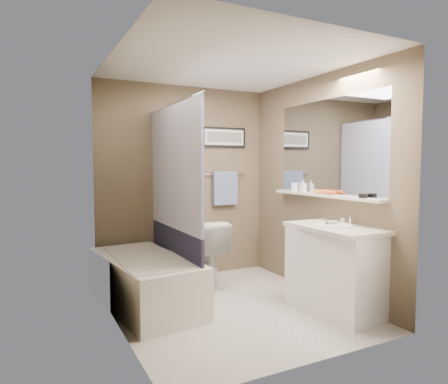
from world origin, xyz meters
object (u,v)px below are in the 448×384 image
hair_brush_front (328,192)px  soap_bottle (303,186)px  toilet (201,252)px  vanity (335,271)px  glass_jar (295,187)px  hair_brush_back (322,192)px  bathtub (145,282)px  candle_bowl_near (363,196)px

hair_brush_front → soap_bottle: 0.42m
toilet → vanity: (0.80, -1.40, 0.01)m
toilet → glass_jar: size_ratio=7.76×
hair_brush_front → hair_brush_back: (0.00, 0.09, 0.00)m
bathtub → vanity: (1.60, -0.98, 0.15)m
hair_brush_front → bathtub: bearing=160.0°
soap_bottle → hair_brush_back: bearing=-90.0°
hair_brush_front → glass_jar: glass_jar is taller
toilet → glass_jar: (0.99, -0.49, 0.78)m
toilet → hair_brush_back: hair_brush_back is taller
hair_brush_front → hair_brush_back: same height
candle_bowl_near → vanity: bearing=139.8°
hair_brush_front → glass_jar: (0.00, 0.57, 0.03)m
bathtub → soap_bottle: 2.03m
bathtub → hair_brush_front: size_ratio=6.82×
candle_bowl_near → glass_jar: bearing=90.0°
bathtub → glass_jar: glass_jar is taller
candle_bowl_near → hair_brush_back: size_ratio=0.41×
toilet → candle_bowl_near: size_ratio=8.63×
hair_brush_front → toilet: bearing=132.9°
bathtub → glass_jar: bearing=-9.3°
toilet → soap_bottle: (0.99, -0.64, 0.80)m
soap_bottle → glass_jar: bearing=90.0°
hair_brush_back → hair_brush_front: bearing=-90.0°
vanity → soap_bottle: (0.19, 0.75, 0.78)m
soap_bottle → vanity: bearing=-103.8°
hair_brush_front → glass_jar: size_ratio=2.20×
bathtub → hair_brush_back: (1.79, -0.56, 0.89)m
bathtub → vanity: 1.88m
toilet → glass_jar: bearing=154.0°
vanity → hair_brush_back: bearing=61.5°
bathtub → hair_brush_back: 2.07m
candle_bowl_near → soap_bottle: size_ratio=0.65×
glass_jar → candle_bowl_near: bearing=-90.0°
glass_jar → hair_brush_back: bearing=-90.0°
hair_brush_back → soap_bottle: (0.00, 0.33, 0.05)m
vanity → candle_bowl_near: (0.19, -0.16, 0.73)m
bathtub → vanity: vanity is taller
vanity → soap_bottle: size_ratio=6.50×
bathtub → glass_jar: (1.79, -0.08, 0.92)m
hair_brush_back → soap_bottle: bearing=90.0°
toilet → hair_brush_front: 1.63m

